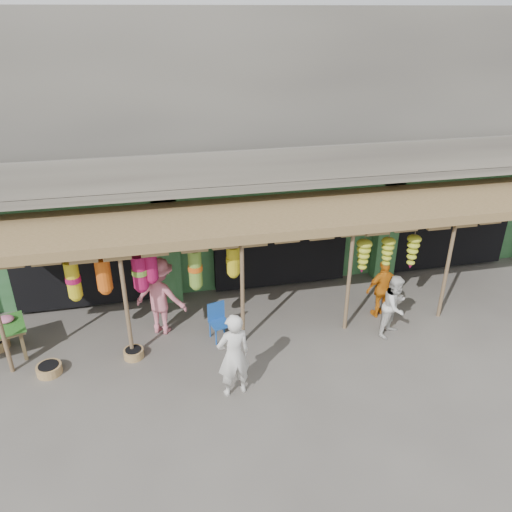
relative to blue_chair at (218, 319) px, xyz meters
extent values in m
plane|color=#514C47|center=(2.02, -0.10, -0.49)|extent=(80.00, 80.00, 0.00)
cube|color=gray|center=(2.02, 4.90, 4.51)|extent=(16.00, 6.00, 4.00)
cube|color=#2D6033|center=(2.02, 5.05, 1.01)|extent=(16.00, 5.70, 3.00)
cube|color=gray|center=(2.02, 1.55, 2.71)|extent=(16.00, 0.90, 0.22)
cube|color=gray|center=(2.02, 1.15, 3.21)|extent=(16.00, 0.10, 0.80)
cube|color=#2D6033|center=(2.02, 1.95, 2.36)|extent=(16.00, 0.35, 0.35)
cube|color=yellow|center=(-2.98, 1.87, 2.26)|extent=(1.70, 0.06, 0.55)
cube|color=#B21414|center=(-2.98, 1.83, 2.26)|extent=(1.30, 0.02, 0.30)
cube|color=black|center=(-2.98, 2.90, 0.86)|extent=(3.60, 2.00, 2.50)
cube|color=black|center=(2.02, 2.90, 0.86)|extent=(3.60, 2.00, 2.50)
cube|color=black|center=(7.02, 2.90, 0.86)|extent=(3.60, 2.00, 2.50)
cube|color=#2D6033|center=(-0.98, 1.95, 1.01)|extent=(0.60, 0.35, 3.00)
cube|color=#2D6033|center=(5.02, 1.95, 1.01)|extent=(0.60, 0.35, 3.00)
cylinder|color=brown|center=(-1.98, -0.30, 0.81)|extent=(0.09, 0.09, 2.60)
cylinder|color=brown|center=(0.52, -0.30, 0.81)|extent=(0.09, 0.09, 2.60)
cylinder|color=brown|center=(3.02, -0.30, 0.81)|extent=(0.09, 0.09, 2.60)
cylinder|color=brown|center=(5.52, -0.30, 0.81)|extent=(0.09, 0.09, 2.60)
cylinder|color=brown|center=(1.77, -0.30, 2.01)|extent=(12.90, 0.08, 0.08)
cylinder|color=brown|center=(-0.98, 0.10, 1.86)|extent=(5.50, 0.06, 0.06)
cube|color=brown|center=(2.02, 0.80, 2.19)|extent=(14.00, 2.70, 0.22)
cube|color=brown|center=(-4.27, 0.06, -0.14)|extent=(0.09, 0.09, 0.69)
cube|color=brown|center=(-4.46, 0.68, -0.14)|extent=(0.09, 0.09, 0.69)
ellipsoid|color=pink|center=(-4.60, 0.43, 0.37)|extent=(0.36, 0.30, 0.15)
cylinder|color=#194CA6|center=(-0.10, -0.30, -0.29)|extent=(0.04, 0.04, 0.40)
cylinder|color=#194CA6|center=(0.24, -0.20, -0.29)|extent=(0.04, 0.04, 0.40)
cylinder|color=#194CA6|center=(-0.20, 0.05, -0.29)|extent=(0.04, 0.04, 0.40)
cylinder|color=#194CA6|center=(0.15, 0.14, -0.29)|extent=(0.04, 0.04, 0.40)
cube|color=#194CA6|center=(0.02, -0.08, -0.07)|extent=(0.51, 0.51, 0.05)
cube|color=#194CA6|center=(-0.03, 0.11, 0.16)|extent=(0.41, 0.15, 0.45)
cylinder|color=brown|center=(-3.69, -0.54, -0.39)|extent=(0.60, 0.60, 0.20)
cylinder|color=olive|center=(-1.95, -0.36, -0.39)|extent=(0.58, 0.58, 0.20)
imported|color=silver|center=(0.02, -1.95, 0.43)|extent=(0.74, 0.55, 1.84)
imported|color=silver|center=(4.02, -0.74, 0.28)|extent=(0.94, 0.90, 1.53)
imported|color=orange|center=(4.09, 0.05, 0.28)|extent=(0.93, 0.48, 1.53)
imported|color=#D06E7D|center=(-1.27, 0.53, 0.47)|extent=(1.42, 1.18, 1.92)
camera|label=1|loc=(-1.22, -9.64, 6.42)|focal=35.00mm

